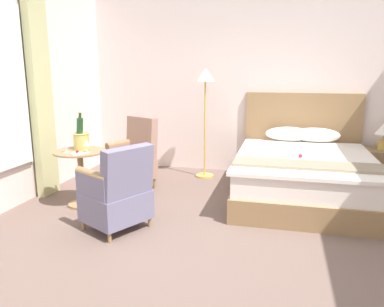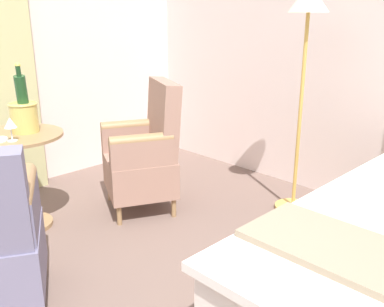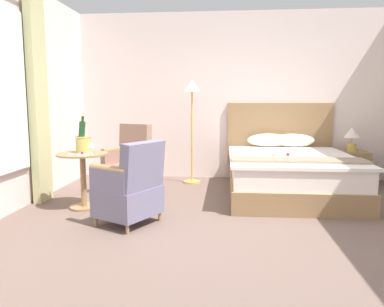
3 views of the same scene
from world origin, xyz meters
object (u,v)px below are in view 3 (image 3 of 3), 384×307
Objects in this scene: bed at (288,171)px; bedside_lamp at (352,135)px; side_table_round at (83,174)px; armchair_facing_bed at (131,189)px; floor_lamp_brass at (192,101)px; nightstand at (350,167)px; snack_plate at (82,155)px; champagne_bucket at (83,141)px; armchair_by_window at (129,163)px; wine_glass_near_bucket at (70,146)px; wine_glass_near_edge at (91,145)px.

bedside_lamp is (1.11, 0.76, 0.46)m from bed.
side_table_round is 0.76× the size of armchair_facing_bed.
bedside_lamp is at bearing 25.16° from side_table_round.
nightstand is at bearing 3.36° from floor_lamp_brass.
side_table_round is at bearing 111.79° from snack_plate.
bed is 4.81× the size of champagne_bucket.
armchair_by_window is (0.38, 0.74, -0.38)m from champagne_bucket.
floor_lamp_brass reaches higher than bedside_lamp.
side_table_round is at bearing -154.84° from nightstand.
wine_glass_near_bucket is at bearing -116.51° from armchair_by_window.
snack_plate is at bearing -152.52° from bedside_lamp.
wine_glass_near_edge reaches higher than wine_glass_near_bucket.
wine_glass_near_edge is at bearing -45.26° from champagne_bucket.
floor_lamp_brass reaches higher than side_table_round.
armchair_by_window is (-0.84, -0.80, -0.89)m from floor_lamp_brass.
armchair_by_window is at bearing 63.04° from champagne_bucket.
floor_lamp_brass is 2.41m from armchair_facing_bed.
floor_lamp_brass reaches higher than champagne_bucket.
wine_glass_near_edge is 0.86m from armchair_facing_bed.
floor_lamp_brass is (-2.56, -0.15, 1.06)m from nightstand.
champagne_bucket is at bearing 108.30° from snack_plate.
bed is 2.87m from snack_plate.
wine_glass_near_edge is (0.15, -0.09, 0.37)m from side_table_round.
side_table_round is 0.31m from snack_plate.
armchair_by_window is at bearing 66.20° from side_table_round.
nightstand is 4.19m from snack_plate.
nightstand is at bearing 27.48° from snack_plate.
armchair_by_window is (-3.40, -0.95, 0.18)m from nightstand.
wine_glass_near_bucket is 0.25m from wine_glass_near_edge.
champagne_bucket is 0.92m from armchair_by_window.
wine_glass_near_bucket is at bearing -154.04° from nightstand.
champagne_bucket is at bearing -155.92° from nightstand.
wine_glass_near_bucket reaches higher than snack_plate.
champagne_bucket is (-0.02, 0.08, 0.40)m from side_table_round.
floor_lamp_brass is at bearing 58.15° from wine_glass_near_edge.
side_table_round is 0.69× the size of armchair_by_window.
wine_glass_near_bucket is at bearing -173.05° from wine_glass_near_edge.
floor_lamp_brass is at bearing 43.39° from armchair_by_window.
floor_lamp_brass is at bearing -176.64° from nightstand.
bed is 16.25× the size of wine_glass_near_bucket.
floor_lamp_brass is at bearing 51.57° from champagne_bucket.
wine_glass_near_bucket is 0.14× the size of armchair_by_window.
wine_glass_near_bucket is 0.15× the size of armchair_facing_bed.
champagne_bucket is (-3.78, -1.69, 0.04)m from bedside_lamp.
side_table_round is at bearing 47.80° from wine_glass_near_bucket.
side_table_round is 0.93m from armchair_facing_bed.
champagne_bucket is 3.06× the size of wine_glass_near_edge.
side_table_round is at bearing -79.09° from champagne_bucket.
snack_plate is (-0.08, -0.07, -0.11)m from wine_glass_near_edge.
bed is at bearing 4.77° from armchair_by_window.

